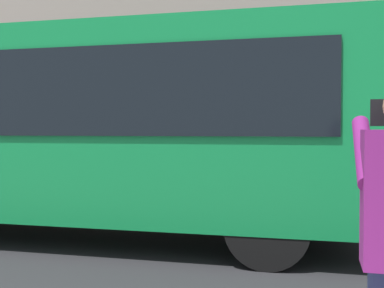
% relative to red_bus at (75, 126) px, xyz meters
% --- Properties ---
extents(ground_plane, '(60.00, 60.00, 0.00)m').
position_rel_red_bus_xyz_m(ground_plane, '(-2.66, -0.35, -1.68)').
color(ground_plane, '#232326').
extents(red_bus, '(9.05, 2.54, 3.08)m').
position_rel_red_bus_xyz_m(red_bus, '(0.00, 0.00, 0.00)').
color(red_bus, '#0F7238').
rests_on(red_bus, ground_plane).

